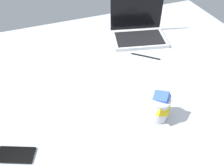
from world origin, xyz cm
name	(u,v)px	position (x,y,z in cm)	size (l,w,h in cm)	color
bed_mattress	(119,90)	(0.00, 0.00, 9.00)	(180.00, 140.00, 18.00)	#B7BCC6
laptop	(138,31)	(25.60, 32.52, 22.41)	(37.34, 29.85, 23.00)	silver
snack_cup	(159,107)	(5.85, -29.66, 24.12)	(9.77, 10.02, 14.39)	silver
cell_phone	(15,155)	(-53.40, -27.62, 18.40)	(6.80, 14.00, 0.80)	black
charger_cable	(146,56)	(20.95, 11.70, 18.30)	(17.00, 0.60, 0.60)	black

